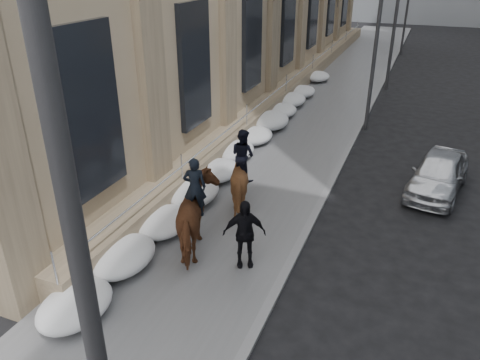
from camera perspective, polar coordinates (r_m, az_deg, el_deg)
name	(u,v)px	position (r m, az deg, el deg)	size (l,w,h in m)	color
ground	(173,283)	(12.56, -8.23, -12.32)	(140.00, 140.00, 0.00)	black
sidewalk	(285,148)	(20.61, 5.49, 3.96)	(5.00, 80.00, 0.12)	#5A5B5D
curb	(345,156)	(20.11, 12.65, 2.84)	(0.24, 80.00, 0.12)	slate
streetlight_near	(80,339)	(4.69, -18.93, -17.84)	(1.71, 0.24, 8.00)	#2D2D30
streetlight_mid	(374,31)	(22.76, 16.00, 17.03)	(1.71, 0.24, 8.00)	#2D2D30
traffic_signal	(379,22)	(30.79, 16.58, 17.96)	(4.10, 0.22, 6.00)	#2D2D30
snow_bank	(239,149)	(19.23, -0.17, 3.75)	(1.70, 18.10, 0.76)	white
mounted_horse_left	(198,215)	(12.94, -5.09, -4.31)	(2.01, 2.74, 2.71)	#502B18
mounted_horse_right	(240,176)	(15.16, -0.03, 0.49)	(2.12, 2.23, 2.64)	#432613
pedestrian	(244,233)	(12.36, 0.52, -6.54)	(1.13, 0.47, 1.94)	black
car_silver	(438,174)	(17.95, 23.02, 0.72)	(1.67, 4.14, 1.41)	#BABDC2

